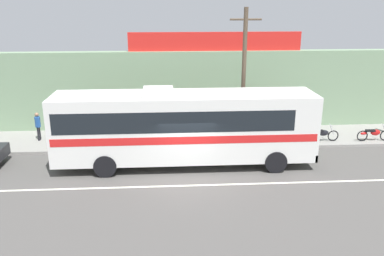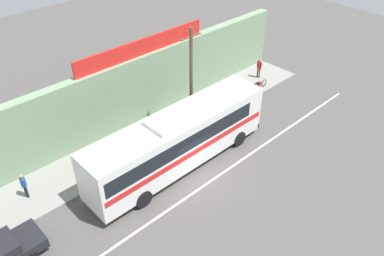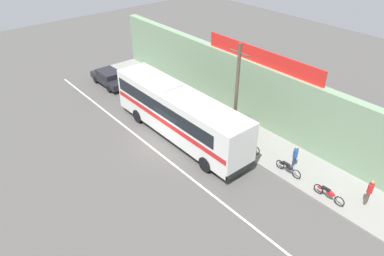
{
  "view_description": "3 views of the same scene",
  "coord_description": "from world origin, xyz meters",
  "px_view_note": "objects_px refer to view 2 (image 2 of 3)",
  "views": [
    {
      "loc": [
        -0.87,
        -16.64,
        7.75
      ],
      "look_at": [
        0.27,
        1.25,
        1.97
      ],
      "focal_mm": 37.61,
      "sensor_mm": 36.0,
      "label": 1
    },
    {
      "loc": [
        -12.09,
        -12.3,
        16.0
      ],
      "look_at": [
        1.62,
        2.19,
        1.65
      ],
      "focal_mm": 36.57,
      "sensor_mm": 36.0,
      "label": 2
    },
    {
      "loc": [
        17.17,
        -11.69,
        14.53
      ],
      "look_at": [
        1.26,
        1.67,
        1.32
      ],
      "focal_mm": 33.34,
      "sensor_mm": 36.0,
      "label": 3
    }
  ],
  "objects_px": {
    "motorcycle_red": "(259,85)",
    "motorcycle_purple": "(233,97)",
    "motorcycle_black": "(203,114)",
    "pedestrian_near_shop": "(259,67)",
    "intercity_bus": "(178,139)",
    "pedestrian_far_left": "(24,184)",
    "utility_pole": "(191,79)",
    "pedestrian_by_curb": "(224,88)"
  },
  "relations": [
    {
      "from": "motorcycle_purple",
      "to": "pedestrian_by_curb",
      "type": "relative_size",
      "value": 1.16
    },
    {
      "from": "pedestrian_near_shop",
      "to": "pedestrian_far_left",
      "type": "bearing_deg",
      "value": 179.87
    },
    {
      "from": "motorcycle_purple",
      "to": "pedestrian_far_left",
      "type": "xyz_separation_m",
      "value": [
        -15.82,
        1.23,
        0.5
      ]
    },
    {
      "from": "motorcycle_purple",
      "to": "motorcycle_black",
      "type": "xyz_separation_m",
      "value": [
        -3.29,
        -0.0,
        0.0
      ]
    },
    {
      "from": "motorcycle_black",
      "to": "pedestrian_near_shop",
      "type": "distance_m",
      "value": 7.91
    },
    {
      "from": "motorcycle_black",
      "to": "pedestrian_far_left",
      "type": "xyz_separation_m",
      "value": [
        -12.53,
        1.23,
        0.5
      ]
    },
    {
      "from": "intercity_bus",
      "to": "utility_pole",
      "type": "xyz_separation_m",
      "value": [
        3.28,
        2.32,
        1.82
      ]
    },
    {
      "from": "intercity_bus",
      "to": "pedestrian_by_curb",
      "type": "bearing_deg",
      "value": 23.22
    },
    {
      "from": "utility_pole",
      "to": "motorcycle_red",
      "type": "relative_size",
      "value": 3.71
    },
    {
      "from": "motorcycle_black",
      "to": "motorcycle_red",
      "type": "bearing_deg",
      "value": -1.09
    },
    {
      "from": "intercity_bus",
      "to": "motorcycle_purple",
      "type": "bearing_deg",
      "value": 17.65
    },
    {
      "from": "intercity_bus",
      "to": "pedestrian_near_shop",
      "type": "xyz_separation_m",
      "value": [
        12.36,
        3.68,
        -0.93
      ]
    },
    {
      "from": "pedestrian_far_left",
      "to": "utility_pole",
      "type": "bearing_deg",
      "value": -7.15
    },
    {
      "from": "intercity_bus",
      "to": "utility_pole",
      "type": "relative_size",
      "value": 1.7
    },
    {
      "from": "pedestrian_near_shop",
      "to": "pedestrian_far_left",
      "type": "height_order",
      "value": "pedestrian_near_shop"
    },
    {
      "from": "intercity_bus",
      "to": "pedestrian_far_left",
      "type": "xyz_separation_m",
      "value": [
        -7.97,
        3.73,
        -1.0
      ]
    },
    {
      "from": "pedestrian_by_curb",
      "to": "pedestrian_near_shop",
      "type": "bearing_deg",
      "value": 4.58
    },
    {
      "from": "utility_pole",
      "to": "motorcycle_red",
      "type": "distance_m",
      "value": 8.19
    },
    {
      "from": "motorcycle_red",
      "to": "motorcycle_black",
      "type": "bearing_deg",
      "value": 178.91
    },
    {
      "from": "motorcycle_purple",
      "to": "motorcycle_black",
      "type": "relative_size",
      "value": 0.96
    },
    {
      "from": "pedestrian_by_curb",
      "to": "pedestrian_far_left",
      "type": "xyz_separation_m",
      "value": [
        -15.67,
        0.42,
        -0.01
      ]
    },
    {
      "from": "motorcycle_red",
      "to": "motorcycle_purple",
      "type": "relative_size",
      "value": 1.04
    },
    {
      "from": "intercity_bus",
      "to": "pedestrian_by_curb",
      "type": "xyz_separation_m",
      "value": [
        7.71,
        3.31,
        -1.0
      ]
    },
    {
      "from": "intercity_bus",
      "to": "motorcycle_red",
      "type": "xyz_separation_m",
      "value": [
        10.76,
        2.38,
        -1.5
      ]
    },
    {
      "from": "motorcycle_red",
      "to": "pedestrian_by_curb",
      "type": "relative_size",
      "value": 1.21
    },
    {
      "from": "motorcycle_red",
      "to": "motorcycle_black",
      "type": "height_order",
      "value": "same"
    },
    {
      "from": "pedestrian_near_shop",
      "to": "utility_pole",
      "type": "bearing_deg",
      "value": -171.46
    },
    {
      "from": "pedestrian_by_curb",
      "to": "pedestrian_far_left",
      "type": "distance_m",
      "value": 15.68
    },
    {
      "from": "intercity_bus",
      "to": "pedestrian_by_curb",
      "type": "distance_m",
      "value": 8.44
    },
    {
      "from": "intercity_bus",
      "to": "pedestrian_near_shop",
      "type": "relative_size",
      "value": 7.22
    },
    {
      "from": "pedestrian_far_left",
      "to": "motorcycle_purple",
      "type": "bearing_deg",
      "value": -4.44
    },
    {
      "from": "motorcycle_purple",
      "to": "pedestrian_near_shop",
      "type": "distance_m",
      "value": 4.69
    },
    {
      "from": "intercity_bus",
      "to": "motorcycle_purple",
      "type": "xyz_separation_m",
      "value": [
        7.85,
        2.5,
        -1.5
      ]
    },
    {
      "from": "motorcycle_black",
      "to": "pedestrian_near_shop",
      "type": "height_order",
      "value": "pedestrian_near_shop"
    },
    {
      "from": "utility_pole",
      "to": "motorcycle_purple",
      "type": "relative_size",
      "value": 3.87
    },
    {
      "from": "utility_pole",
      "to": "motorcycle_black",
      "type": "bearing_deg",
      "value": 7.93
    },
    {
      "from": "motorcycle_red",
      "to": "pedestrian_far_left",
      "type": "relative_size",
      "value": 1.22
    },
    {
      "from": "motorcycle_black",
      "to": "pedestrian_far_left",
      "type": "bearing_deg",
      "value": 174.38
    },
    {
      "from": "pedestrian_by_curb",
      "to": "pedestrian_far_left",
      "type": "relative_size",
      "value": 1.01
    },
    {
      "from": "motorcycle_red",
      "to": "motorcycle_purple",
      "type": "distance_m",
      "value": 2.91
    },
    {
      "from": "pedestrian_by_curb",
      "to": "motorcycle_black",
      "type": "bearing_deg",
      "value": -165.54
    },
    {
      "from": "motorcycle_red",
      "to": "motorcycle_purple",
      "type": "bearing_deg",
      "value": 177.59
    }
  ]
}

